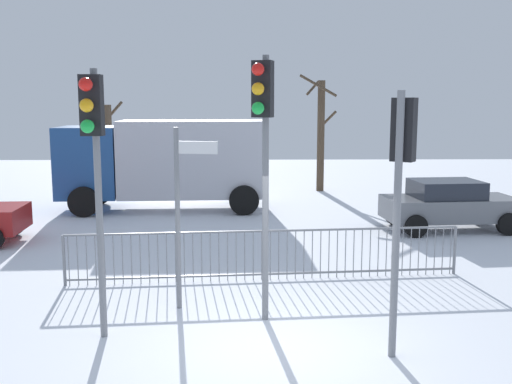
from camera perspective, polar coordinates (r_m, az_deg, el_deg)
name	(u,v)px	position (r m, az deg, el deg)	size (l,w,h in m)	color
ground_plane	(275,349)	(9.25, 1.86, -14.95)	(60.00, 60.00, 0.00)	white
traffic_light_rear_left	(263,129)	(9.57, 0.69, 6.10)	(0.37, 0.55, 4.47)	slate
traffic_light_mid_right	(402,164)	(8.63, 14.01, 2.66)	(0.43, 0.50, 3.88)	slate
traffic_light_rear_right	(94,144)	(9.16, -15.49, 4.51)	(0.33, 0.57, 4.22)	slate
direction_sign_post	(181,209)	(10.51, -7.32, -1.66)	(0.78, 0.21, 3.28)	slate
pedestrian_guard_railing	(266,254)	(12.41, 0.98, -6.05)	(8.31, 0.76, 1.07)	slate
car_grey_mid	(449,204)	(18.08, 18.22, -1.13)	(3.93, 2.19, 1.47)	slate
delivery_truck	(167,160)	(20.62, -8.66, 3.09)	(7.15, 2.98, 3.10)	silver
bare_tree_centre	(108,143)	(26.32, -14.18, 4.59)	(1.45, 1.47, 3.80)	#473828
bare_tree_right	(321,133)	(24.84, 6.30, 5.74)	(1.64, 1.66, 4.85)	#473828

